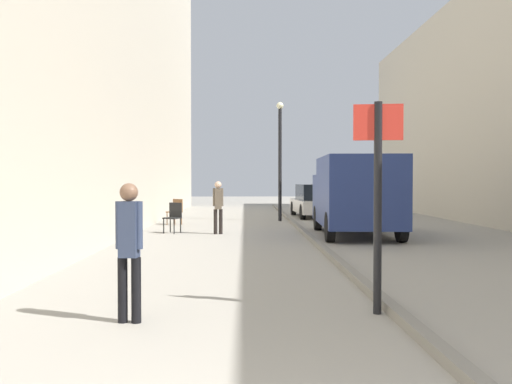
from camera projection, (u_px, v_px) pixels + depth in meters
name	position (u px, v px, depth m)	size (l,w,h in m)	color
ground_plane	(254.00, 243.00, 13.99)	(80.00, 80.00, 0.00)	gray
kerb_strip	(315.00, 241.00, 14.02)	(0.16, 40.00, 0.12)	slate
pedestrian_main_foreground	(218.00, 204.00, 16.41)	(0.32, 0.21, 1.60)	black
pedestrian_mid_block	(129.00, 242.00, 6.21)	(0.32, 0.21, 1.61)	black
delivery_van	(356.00, 194.00, 15.92)	(2.29, 5.05, 2.31)	navy
parked_car	(316.00, 201.00, 23.97)	(2.00, 4.28, 1.45)	silver
street_sign_post	(378.00, 188.00, 6.61)	(0.60, 0.11, 2.60)	black
lamp_post	(280.00, 153.00, 21.63)	(0.28, 0.28, 4.76)	black
cafe_chair_near_window	(174.00, 215.00, 16.78)	(0.58, 0.58, 0.94)	black
cafe_chair_by_doorway	(176.00, 210.00, 19.93)	(0.61, 0.61, 0.94)	brown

